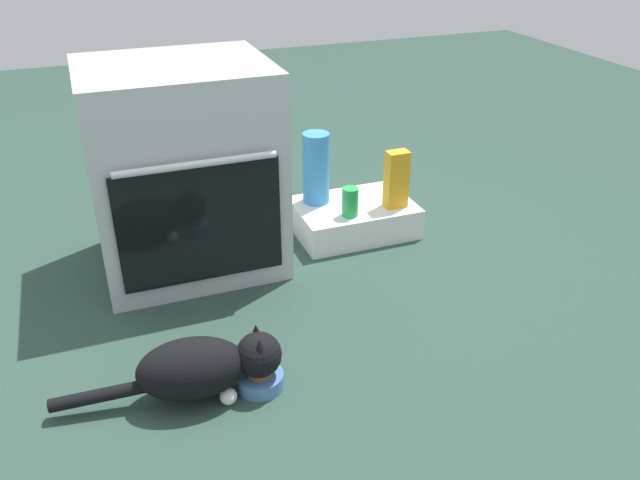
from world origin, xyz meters
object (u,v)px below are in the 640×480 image
(cat, at_px, (203,366))
(juice_carton, at_px, (396,179))
(food_bowl, at_px, (260,379))
(soda_can, at_px, (350,202))
(oven, at_px, (183,169))
(water_bottle, at_px, (316,168))
(pantry_cabinet, at_px, (353,218))

(cat, bearing_deg, juice_carton, 43.84)
(food_bowl, distance_m, juice_carton, 1.10)
(food_bowl, height_order, soda_can, soda_can)
(cat, relative_size, juice_carton, 2.71)
(oven, relative_size, water_bottle, 2.58)
(pantry_cabinet, distance_m, cat, 1.13)
(food_bowl, bearing_deg, cat, 172.76)
(food_bowl, distance_m, cat, 0.18)
(juice_carton, distance_m, water_bottle, 0.33)
(juice_carton, xyz_separation_m, soda_can, (-0.21, -0.02, -0.06))
(oven, relative_size, pantry_cabinet, 1.57)
(juice_carton, height_order, soda_can, juice_carton)
(oven, distance_m, cat, 0.84)
(food_bowl, height_order, juice_carton, juice_carton)
(juice_carton, xyz_separation_m, water_bottle, (-0.29, 0.16, 0.03))
(food_bowl, xyz_separation_m, soda_can, (0.59, 0.71, 0.16))
(food_bowl, bearing_deg, water_bottle, 60.31)
(pantry_cabinet, height_order, juice_carton, juice_carton)
(food_bowl, bearing_deg, juice_carton, 42.44)
(food_bowl, height_order, cat, cat)
(food_bowl, distance_m, soda_can, 0.94)
(pantry_cabinet, bearing_deg, cat, -135.53)
(food_bowl, bearing_deg, oven, 93.13)
(cat, bearing_deg, oven, 89.05)
(juice_carton, relative_size, water_bottle, 0.80)
(food_bowl, bearing_deg, soda_can, 50.56)
(soda_can, xyz_separation_m, water_bottle, (-0.08, 0.17, 0.09))
(oven, height_order, water_bottle, oven)
(pantry_cabinet, xyz_separation_m, soda_can, (-0.06, -0.10, 0.13))
(pantry_cabinet, relative_size, juice_carton, 2.05)
(oven, distance_m, soda_can, 0.67)
(cat, bearing_deg, pantry_cabinet, 51.71)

